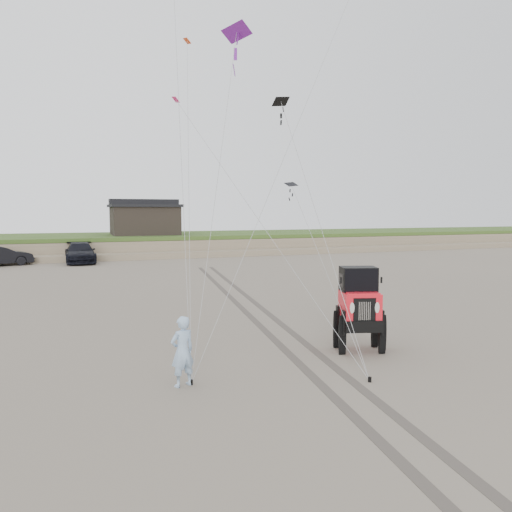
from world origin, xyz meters
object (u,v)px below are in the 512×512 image
at_px(truck_b, 0,256).
at_px(man, 182,351).
at_px(truck_c, 80,253).
at_px(cabin, 145,219).
at_px(jeep, 359,318).

height_order(truck_b, man, man).
bearing_deg(truck_c, cabin, 51.01).
bearing_deg(cabin, truck_b, -145.61).
distance_m(cabin, truck_c, 10.04).
height_order(truck_b, truck_c, truck_c).
bearing_deg(cabin, jeep, -88.99).
height_order(truck_c, jeep, jeep).
bearing_deg(cabin, man, -97.14).
distance_m(jeep, man, 5.39).
bearing_deg(truck_c, jeep, -77.49).
relative_size(truck_c, jeep, 1.04).
relative_size(cabin, jeep, 1.25).
xyz_separation_m(truck_b, truck_c, (5.49, 0.25, 0.05)).
xyz_separation_m(cabin, truck_c, (-6.03, -7.63, -2.47)).
bearing_deg(man, cabin, -115.53).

